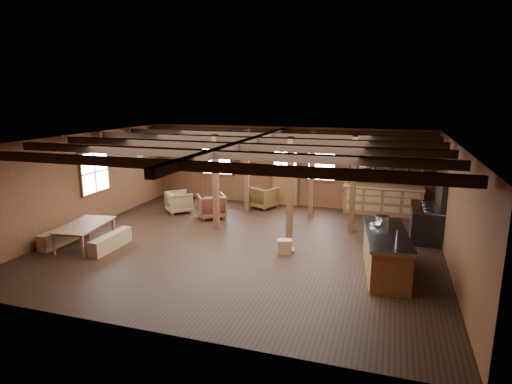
# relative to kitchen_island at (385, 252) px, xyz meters

# --- Properties ---
(room) EXTENTS (10.04, 9.04, 2.84)m
(room) POSITION_rel_kitchen_island_xyz_m (-3.60, 0.76, 0.92)
(room) COLOR black
(room) RESTS_ON ground
(ceiling_joists) EXTENTS (9.80, 8.82, 0.18)m
(ceiling_joists) POSITION_rel_kitchen_island_xyz_m (-3.60, 0.94, 2.20)
(ceiling_joists) COLOR black
(ceiling_joists) RESTS_ON ceiling
(timber_posts) EXTENTS (3.95, 2.35, 2.80)m
(timber_posts) POSITION_rel_kitchen_island_xyz_m (-3.08, 2.84, 0.92)
(timber_posts) COLOR #452A13
(timber_posts) RESTS_ON floor
(back_door) EXTENTS (1.02, 0.08, 2.15)m
(back_door) POSITION_rel_kitchen_island_xyz_m (-3.60, 5.21, 0.40)
(back_door) COLOR brown
(back_door) RESTS_ON floor
(window_back_left) EXTENTS (1.32, 0.06, 1.32)m
(window_back_left) POSITION_rel_kitchen_island_xyz_m (-6.20, 5.22, 1.12)
(window_back_left) COLOR white
(window_back_left) RESTS_ON wall_back
(window_back_right) EXTENTS (1.02, 0.06, 1.32)m
(window_back_right) POSITION_rel_kitchen_island_xyz_m (-2.30, 5.22, 1.12)
(window_back_right) COLOR white
(window_back_right) RESTS_ON wall_back
(window_left) EXTENTS (0.14, 1.24, 1.32)m
(window_left) POSITION_rel_kitchen_island_xyz_m (-8.56, 1.26, 1.12)
(window_left) COLOR white
(window_left) RESTS_ON wall_back
(notice_boards) EXTENTS (1.08, 0.03, 0.90)m
(notice_boards) POSITION_rel_kitchen_island_xyz_m (-5.10, 5.22, 1.16)
(notice_boards) COLOR silver
(notice_boards) RESTS_ON wall_back
(back_counter) EXTENTS (2.55, 0.60, 2.45)m
(back_counter) POSITION_rel_kitchen_island_xyz_m (-0.20, 4.97, 0.12)
(back_counter) COLOR brown
(back_counter) RESTS_ON floor
(pendant_lamps) EXTENTS (1.86, 2.36, 0.66)m
(pendant_lamps) POSITION_rel_kitchen_island_xyz_m (-5.85, 1.76, 1.77)
(pendant_lamps) COLOR #2C2C2F
(pendant_lamps) RESTS_ON ceiling
(pot_rack) EXTENTS (0.37, 3.00, 0.46)m
(pot_rack) POSITION_rel_kitchen_island_xyz_m (-0.48, 0.99, 1.80)
(pot_rack) COLOR #2C2C2F
(pot_rack) RESTS_ON ceiling
(kitchen_island) EXTENTS (1.18, 2.59, 1.20)m
(kitchen_island) POSITION_rel_kitchen_island_xyz_m (0.00, 0.00, 0.00)
(kitchen_island) COLOR brown
(kitchen_island) RESTS_ON floor
(step_stool) EXTENTS (0.47, 0.40, 0.36)m
(step_stool) POSITION_rel_kitchen_island_xyz_m (-2.42, 0.48, -0.30)
(step_stool) COLOR #997145
(step_stool) RESTS_ON floor
(commercial_range) EXTENTS (0.81, 1.57, 1.94)m
(commercial_range) POSITION_rel_kitchen_island_xyz_m (1.05, 2.74, 0.15)
(commercial_range) COLOR #2C2C2F
(commercial_range) RESTS_ON floor
(dining_table) EXTENTS (1.16, 1.80, 0.60)m
(dining_table) POSITION_rel_kitchen_island_xyz_m (-7.50, -0.58, -0.18)
(dining_table) COLOR brown
(dining_table) RESTS_ON floor
(bench_wall) EXTENTS (0.29, 1.56, 0.43)m
(bench_wall) POSITION_rel_kitchen_island_xyz_m (-8.25, -0.58, -0.26)
(bench_wall) COLOR #997145
(bench_wall) RESTS_ON floor
(bench_aisle) EXTENTS (0.27, 1.45, 0.40)m
(bench_aisle) POSITION_rel_kitchen_island_xyz_m (-6.75, -0.58, -0.28)
(bench_aisle) COLOR #997145
(bench_aisle) RESTS_ON floor
(armchair_a) EXTENTS (1.17, 1.18, 0.78)m
(armchair_a) POSITION_rel_kitchen_island_xyz_m (-5.43, 2.86, -0.09)
(armchair_a) COLOR #5D2D1B
(armchair_a) RESTS_ON floor
(armchair_b) EXTENTS (1.08, 1.10, 0.77)m
(armchair_b) POSITION_rel_kitchen_island_xyz_m (-4.20, 4.56, -0.09)
(armchair_b) COLOR brown
(armchair_b) RESTS_ON floor
(armchair_c) EXTENTS (1.09, 1.09, 0.71)m
(armchair_c) POSITION_rel_kitchen_island_xyz_m (-6.75, 3.14, -0.12)
(armchair_c) COLOR olive
(armchair_c) RESTS_ON floor
(counter_pot) EXTENTS (0.31, 0.31, 0.18)m
(counter_pot) POSITION_rel_kitchen_island_xyz_m (-0.12, 0.68, 0.55)
(counter_pot) COLOR #B0B2B7
(counter_pot) RESTS_ON kitchen_island
(bowl) EXTENTS (0.27, 0.27, 0.06)m
(bowl) POSITION_rel_kitchen_island_xyz_m (-0.27, 0.42, 0.49)
(bowl) COLOR silver
(bowl) RESTS_ON kitchen_island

